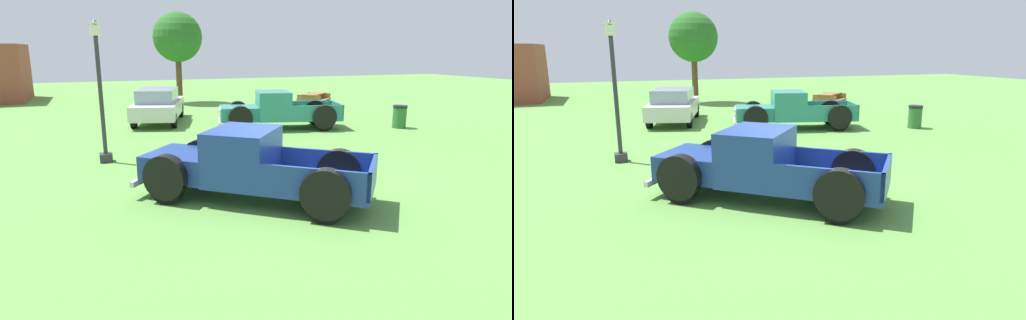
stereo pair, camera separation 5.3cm
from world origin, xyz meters
The scene contains 8 objects.
ground_plane centered at (0.00, 0.00, 0.00)m, with size 80.00×80.00×0.00m, color #5B9342.
pickup_truck_foreground centered at (-1.07, 0.13, 0.74)m, with size 5.07×4.62×1.56m.
pickup_truck_behind_left centered at (2.98, 8.05, 0.74)m, with size 5.36×3.06×1.55m.
sedan_distant_a centered at (-1.20, 11.31, 0.80)m, with size 3.09×4.93×1.53m.
lamp_post_near centered at (-3.75, 4.58, 2.11)m, with size 0.36×0.36×4.02m.
picnic_table centered at (8.00, 13.72, 0.49)m, with size 2.33×2.29×0.78m.
trash_can centered at (8.10, 6.28, 0.48)m, with size 0.59×0.59×0.95m.
oak_tree_east centered at (1.18, 18.65, 3.93)m, with size 2.99×2.99×5.46m.
Camera 1 is at (-3.98, -8.61, 3.21)m, focal length 30.45 mm.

